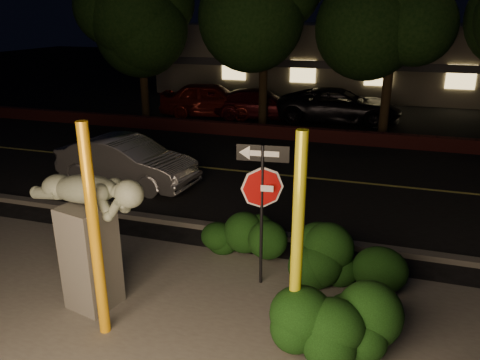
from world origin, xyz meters
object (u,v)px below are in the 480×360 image
Objects in this scene: signpost at (262,188)px; sculpture at (88,225)px; parked_car_dark at (339,106)px; yellow_pole_right at (297,249)px; parked_car_red at (211,100)px; silver_sedan at (127,162)px; parked_car_darkred at (260,104)px; yellow_pole_left at (95,235)px.

sculpture is (-2.42, -1.47, -0.36)m from signpost.
signpost is 13.90m from parked_car_dark.
signpost is at bearing 177.60° from parked_car_dark.
yellow_pole_right is 3.33m from sculpture.
silver_sedan is at bearing 175.96° from parked_car_red.
parked_car_red is 2.31m from parked_car_darkred.
sculpture is 6.01m from silver_sedan.
yellow_pole_left reaches higher than silver_sedan.
signpost reaches higher than parked_car_red.
signpost is 14.60m from parked_car_red.
yellow_pole_left is 0.69× the size of parked_car_red.
parked_car_dark is (1.80, 15.88, -0.89)m from yellow_pole_left.
sculpture reaches higher than silver_sedan.
yellow_pole_left is 16.01m from parked_car_dark.
yellow_pole_right is at bearing -125.73° from silver_sedan.
yellow_pole_right is 15.50m from parked_car_dark.
yellow_pole_left is 6.75m from silver_sedan.
yellow_pole_right reaches higher than parked_car_darkred.
signpost is at bearing 46.57° from yellow_pole_left.
sculpture is 0.58× the size of silver_sedan.
parked_car_dark is at bearing -95.98° from parked_car_darkred.
parked_car_dark reaches higher than silver_sedan.
yellow_pole_right is 0.61× the size of parked_car_dark.
parked_car_red is at bearing 114.69° from yellow_pole_right.
yellow_pole_right is 8.09m from silver_sedan.
yellow_pole_right is 1.37× the size of sculpture.
sculpture is 15.17m from parked_car_darkred.
yellow_pole_left is at bearing -139.55° from signpost.
parked_car_red reaches higher than silver_sedan.
parked_car_darkred is 3.55m from parked_car_dark.
signpost is 14.16m from parked_car_darkred.
signpost is (-0.90, 1.59, 0.20)m from yellow_pole_right.
parked_car_red is at bearing 116.27° from sculpture.
signpost is 1.08× the size of sculpture.
signpost is at bearing 44.09° from sculpture.
yellow_pole_right is 0.71× the size of parked_car_darkred.
yellow_pole_right is at bearing -172.90° from parked_car_darkred.
parked_car_red is (-0.99, 9.37, 0.13)m from silver_sedan.
yellow_pole_right is at bearing -179.11° from parked_car_dark.
parked_car_darkred is (-1.24, 15.10, -0.81)m from sculpture.
yellow_pole_right is at bearing -165.37° from parked_car_red.
parked_car_darkred is at bearing 107.55° from sculpture.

